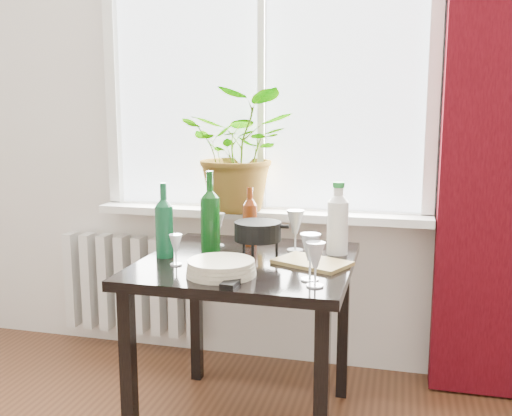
% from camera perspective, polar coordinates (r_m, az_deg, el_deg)
% --- Properties ---
extents(window, '(1.72, 0.08, 1.62)m').
position_cam_1_polar(window, '(2.96, 0.69, 14.65)').
color(window, white).
rests_on(window, ground).
extents(windowsill, '(1.72, 0.20, 0.04)m').
position_cam_1_polar(windowsill, '(2.93, 0.33, -0.53)').
color(windowsill, white).
rests_on(windowsill, ground).
extents(curtain, '(0.50, 0.12, 2.56)m').
position_cam_1_polar(curtain, '(2.79, 23.28, 7.94)').
color(curtain, '#36040A').
rests_on(curtain, ground).
extents(radiator, '(0.80, 0.10, 0.55)m').
position_cam_1_polar(radiator, '(3.32, -12.32, -7.44)').
color(radiator, silver).
rests_on(radiator, ground).
extents(table, '(0.85, 0.85, 0.74)m').
position_cam_1_polar(table, '(2.38, -0.88, -7.31)').
color(table, black).
rests_on(table, ground).
extents(potted_plant, '(0.56, 0.49, 0.61)m').
position_cam_1_polar(potted_plant, '(2.85, -1.48, 5.77)').
color(potted_plant, '#207A21').
rests_on(potted_plant, windowsill).
extents(wine_bottle_left, '(0.09, 0.09, 0.32)m').
position_cam_1_polar(wine_bottle_left, '(2.39, -9.18, -1.16)').
color(wine_bottle_left, '#0E4927').
rests_on(wine_bottle_left, table).
extents(wine_bottle_right, '(0.09, 0.09, 0.36)m').
position_cam_1_polar(wine_bottle_right, '(2.45, -4.61, -0.32)').
color(wine_bottle_right, '#0B3B0F').
rests_on(wine_bottle_right, table).
extents(bottle_amber, '(0.09, 0.09, 0.27)m').
position_cam_1_polar(bottle_amber, '(2.57, -0.62, -0.78)').
color(bottle_amber, '#6A260B').
rests_on(bottle_amber, table).
extents(cleaning_bottle, '(0.09, 0.09, 0.32)m').
position_cam_1_polar(cleaning_bottle, '(2.44, 8.18, -0.93)').
color(cleaning_bottle, white).
rests_on(cleaning_bottle, table).
extents(wineglass_front_right, '(0.08, 0.08, 0.18)m').
position_cam_1_polar(wineglass_front_right, '(2.06, 5.44, -4.86)').
color(wineglass_front_right, silver).
rests_on(wineglass_front_right, table).
extents(wineglass_far_right, '(0.07, 0.07, 0.16)m').
position_cam_1_polar(wineglass_far_right, '(1.99, 5.95, -5.58)').
color(wineglass_far_right, silver).
rests_on(wineglass_far_right, table).
extents(wineglass_back_center, '(0.10, 0.10, 0.19)m').
position_cam_1_polar(wineglass_back_center, '(2.48, 3.96, -2.21)').
color(wineglass_back_center, '#B7BDC5').
rests_on(wineglass_back_center, table).
extents(wineglass_back_left, '(0.07, 0.07, 0.15)m').
position_cam_1_polar(wineglass_back_left, '(2.57, -3.85, -2.15)').
color(wineglass_back_left, silver).
rests_on(wineglass_back_left, table).
extents(wineglass_front_left, '(0.05, 0.05, 0.13)m').
position_cam_1_polar(wineglass_front_left, '(2.28, -8.02, -4.14)').
color(wineglass_front_left, silver).
rests_on(wineglass_front_left, table).
extents(plate_stack, '(0.33, 0.33, 0.06)m').
position_cam_1_polar(plate_stack, '(2.13, -3.52, -5.98)').
color(plate_stack, beige).
rests_on(plate_stack, table).
extents(fondue_pot, '(0.24, 0.21, 0.15)m').
position_cam_1_polar(fondue_pot, '(2.37, 0.18, -3.17)').
color(fondue_pot, black).
rests_on(fondue_pot, table).
extents(tv_remote, '(0.06, 0.17, 0.02)m').
position_cam_1_polar(tv_remote, '(2.04, -2.20, -7.24)').
color(tv_remote, black).
rests_on(tv_remote, table).
extents(cutting_board, '(0.34, 0.28, 0.02)m').
position_cam_1_polar(cutting_board, '(2.29, 5.63, -5.44)').
color(cutting_board, '#9A8145').
rests_on(cutting_board, table).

